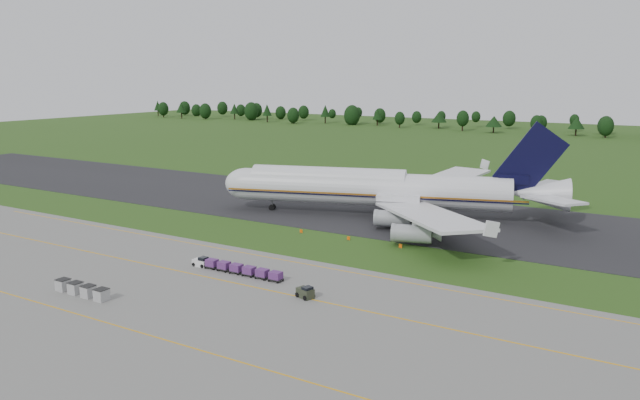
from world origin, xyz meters
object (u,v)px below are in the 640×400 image
Objects in this scene: aircraft at (379,188)px; uld_row at (82,290)px; utility_cart at (305,293)px; baggage_train at (235,268)px; edge_markers at (349,238)px.

aircraft is 7.72× the size of uld_row.
baggage_train is at bearing 166.66° from utility_cart.
edge_markers is at bearing 107.64° from utility_cart.
baggage_train is at bearing -91.65° from aircraft.
aircraft reaches higher than utility_cart.
aircraft reaches higher than edge_markers.
baggage_train is 0.79× the size of edge_markers.
aircraft is 61.58m from uld_row.
uld_row is at bearing -111.00° from edge_markers.
edge_markers is at bearing 78.27° from baggage_train.
aircraft is 20.38m from edge_markers.
baggage_train reaches higher than utility_cart.
utility_cart is 0.28× the size of uld_row.
utility_cart is 27.91m from uld_row.
utility_cart is 0.13× the size of edge_markers.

